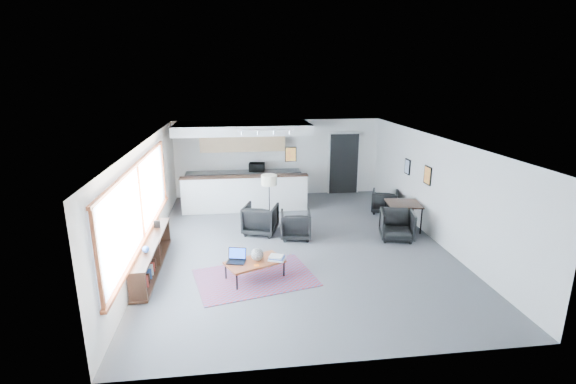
{
  "coord_description": "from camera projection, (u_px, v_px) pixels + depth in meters",
  "views": [
    {
      "loc": [
        -1.44,
        -9.55,
        4.06
      ],
      "look_at": [
        -0.18,
        0.4,
        1.23
      ],
      "focal_mm": 26.0,
      "sensor_mm": 36.0,
      "label": 1
    }
  ],
  "objects": [
    {
      "name": "window",
      "position": [
        140.0,
        204.0,
        8.72
      ],
      "size": [
        0.1,
        5.95,
        1.66
      ],
      "color": "#8CBFFF",
      "rests_on": "room"
    },
    {
      "name": "track_light",
      "position": [
        265.0,
        131.0,
        11.73
      ],
      "size": [
        1.6,
        0.07,
        0.15
      ],
      "color": "silver",
      "rests_on": "room"
    },
    {
      "name": "floor_lamp",
      "position": [
        269.0,
        182.0,
        11.2
      ],
      "size": [
        0.5,
        0.5,
        1.47
      ],
      "rotation": [
        0.0,
        0.0,
        0.2
      ],
      "color": "black",
      "rests_on": "floor"
    },
    {
      "name": "wall_art_lower",
      "position": [
        428.0,
        175.0,
        10.77
      ],
      "size": [
        0.03,
        0.38,
        0.48
      ],
      "color": "black",
      "rests_on": "room"
    },
    {
      "name": "dining_table",
      "position": [
        404.0,
        205.0,
        11.22
      ],
      "size": [
        0.98,
        0.98,
        0.73
      ],
      "rotation": [
        0.0,
        0.0,
        -0.14
      ],
      "color": "black",
      "rests_on": "floor"
    },
    {
      "name": "ceramic_pot",
      "position": [
        257.0,
        254.0,
        8.53
      ],
      "size": [
        0.26,
        0.26,
        0.26
      ],
      "rotation": [
        0.0,
        0.0,
        -0.09
      ],
      "color": "gray",
      "rests_on": "coffee_table"
    },
    {
      "name": "book_stack",
      "position": [
        277.0,
        258.0,
        8.58
      ],
      "size": [
        0.4,
        0.36,
        0.1
      ],
      "rotation": [
        0.0,
        0.0,
        -0.36
      ],
      "color": "silver",
      "rests_on": "coffee_table"
    },
    {
      "name": "coaster",
      "position": [
        257.0,
        265.0,
        8.33
      ],
      "size": [
        0.11,
        0.11,
        0.01
      ],
      "rotation": [
        0.0,
        0.0,
        0.13
      ],
      "color": "#E5590C",
      "rests_on": "coffee_table"
    },
    {
      "name": "armchair_right",
      "position": [
        296.0,
        224.0,
        10.67
      ],
      "size": [
        0.82,
        0.78,
        0.77
      ],
      "primitive_type": "imported",
      "rotation": [
        0.0,
        0.0,
        3.02
      ],
      "color": "black",
      "rests_on": "floor"
    },
    {
      "name": "doorway",
      "position": [
        344.0,
        163.0,
        14.6
      ],
      "size": [
        1.1,
        0.12,
        2.15
      ],
      "color": "black",
      "rests_on": "room"
    },
    {
      "name": "wall_art_upper",
      "position": [
        407.0,
        167.0,
        12.03
      ],
      "size": [
        0.03,
        0.34,
        0.44
      ],
      "color": "black",
      "rests_on": "room"
    },
    {
      "name": "dining_chair_far",
      "position": [
        384.0,
        202.0,
        12.67
      ],
      "size": [
        0.8,
        0.78,
        0.65
      ],
      "primitive_type": "imported",
      "rotation": [
        0.0,
        0.0,
        2.77
      ],
      "color": "black",
      "rests_on": "floor"
    },
    {
      "name": "dining_chair_near",
      "position": [
        397.0,
        226.0,
        10.58
      ],
      "size": [
        0.82,
        0.79,
        0.71
      ],
      "primitive_type": "imported",
      "rotation": [
        0.0,
        0.0,
        -0.23
      ],
      "color": "black",
      "rests_on": "floor"
    },
    {
      "name": "console",
      "position": [
        152.0,
        256.0,
        8.9
      ],
      "size": [
        0.35,
        3.0,
        0.8
      ],
      "color": "black",
      "rests_on": "floor"
    },
    {
      "name": "microwave",
      "position": [
        257.0,
        166.0,
        13.96
      ],
      "size": [
        0.55,
        0.36,
        0.35
      ],
      "primitive_type": "imported",
      "rotation": [
        0.0,
        0.0,
        -0.16
      ],
      "color": "black",
      "rests_on": "kitchenette"
    },
    {
      "name": "kitchenette",
      "position": [
        244.0,
        161.0,
        13.41
      ],
      "size": [
        4.2,
        1.96,
        2.6
      ],
      "color": "white",
      "rests_on": "floor"
    },
    {
      "name": "coffee_table",
      "position": [
        255.0,
        262.0,
        8.54
      ],
      "size": [
        1.31,
        1.05,
        0.38
      ],
      "rotation": [
        0.0,
        0.0,
        0.43
      ],
      "color": "brown",
      "rests_on": "floor"
    },
    {
      "name": "kilim_rug",
      "position": [
        255.0,
        278.0,
        8.63
      ],
      "size": [
        2.67,
        2.11,
        0.01
      ],
      "rotation": [
        0.0,
        0.0,
        0.23
      ],
      "color": "#552C43",
      "rests_on": "floor"
    },
    {
      "name": "armchair_left",
      "position": [
        260.0,
        218.0,
        10.98
      ],
      "size": [
        1.03,
        1.0,
        0.85
      ],
      "primitive_type": "imported",
      "rotation": [
        0.0,
        0.0,
        2.82
      ],
      "color": "black",
      "rests_on": "floor"
    },
    {
      "name": "laptop",
      "position": [
        237.0,
        258.0,
        8.52
      ],
      "size": [
        0.43,
        0.38,
        0.26
      ],
      "rotation": [
        0.0,
        0.0,
        -0.25
      ],
      "color": "black",
      "rests_on": "coffee_table"
    },
    {
      "name": "room",
      "position": [
        297.0,
        193.0,
        10.04
      ],
      "size": [
        7.02,
        9.02,
        2.62
      ],
      "color": "#4D4D50",
      "rests_on": "ground"
    }
  ]
}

